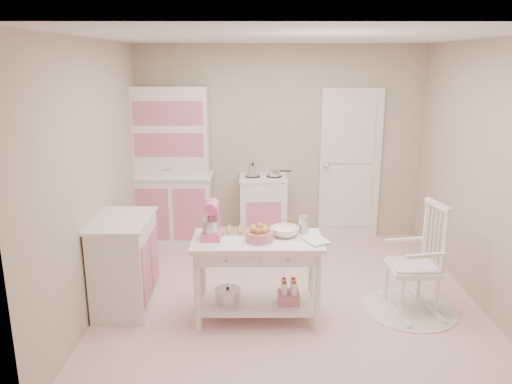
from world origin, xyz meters
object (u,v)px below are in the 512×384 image
Objects in this scene: work_table at (257,279)px; bread_basket at (259,236)px; hutch at (172,167)px; base_cabinet at (125,263)px; stove at (263,210)px; rocking_chair at (414,258)px; stand_mixer at (211,221)px.

work_table is 4.80× the size of bread_basket.
hutch is 1.94m from base_cabinet.
rocking_chair reaches higher than stove.
stove and base_cabinet have the same top height.
rocking_chair is 3.24× the size of stand_mixer.
hutch is 1.89× the size of rocking_chair.
stove is 2.27m from base_cabinet.
stove is 2.36m from rocking_chair.
rocking_chair is (1.41, -1.89, 0.09)m from stove.
work_table is at bearing -61.97° from hutch.
bread_basket is at bearing -92.08° from stove.
stand_mixer reaches higher than rocking_chair.
work_table is at bearing 111.80° from bread_basket.
base_cabinet is at bearing 169.85° from stand_mixer.
stove is at bearing 52.02° from base_cabinet.
work_table is (-0.10, -2.03, -0.06)m from stove.
stove is 2.03m from work_table.
work_table is (1.30, -0.23, -0.06)m from base_cabinet.
stand_mixer is (-0.42, 0.02, 0.57)m from work_table.
hutch reaches higher than stand_mixer.
base_cabinet is at bearing 167.08° from rocking_chair.
base_cabinet is at bearing -127.98° from stove.
rocking_chair is at bearing 5.25° from work_table.
bread_basket is (0.44, -0.07, -0.12)m from stand_mixer.
stand_mixer is 1.36× the size of bread_basket.
base_cabinet is 2.71× the size of stand_mixer.
base_cabinet is at bearing -96.15° from hutch.
base_cabinet is at bearing 167.91° from bread_basket.
stand_mixer is (-1.93, -0.12, 0.42)m from rocking_chair.
base_cabinet is 0.84× the size of rocking_chair.
rocking_chair is (2.81, -0.09, 0.09)m from base_cabinet.
rocking_chair is at bearing -53.14° from stove.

